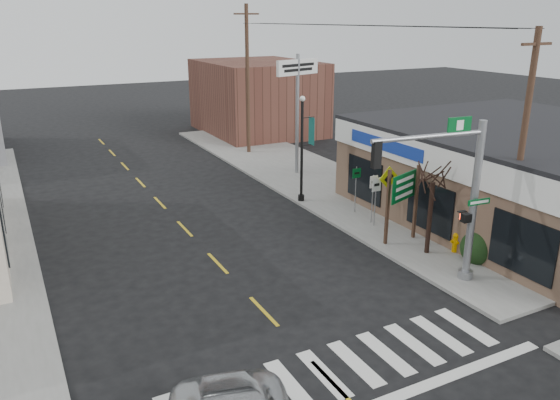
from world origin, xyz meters
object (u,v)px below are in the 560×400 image
lamp_post (303,141)px  utility_pole_far (248,79)px  guide_sign (403,195)px  utility_pole_near (521,153)px  traffic_signal_pole (461,187)px  bare_tree (434,169)px  fire_hydrant (455,242)px  dance_center_sign (297,85)px

lamp_post → utility_pole_far: bearing=63.5°
utility_pole_far → lamp_post: bearing=-92.8°
guide_sign → utility_pole_near: bearing=-87.7°
utility_pole_far → utility_pole_near: bearing=-80.7°
traffic_signal_pole → utility_pole_far: (1.76, 20.87, 1.47)m
guide_sign → bare_tree: (0.17, -1.41, 1.37)m
guide_sign → utility_pole_far: (0.95, 17.15, 2.91)m
guide_sign → lamp_post: 6.55m
fire_hydrant → lamp_post: lamp_post is taller
lamp_post → utility_pole_far: (1.92, 10.75, 1.88)m
dance_center_sign → bare_tree: (-1.13, -12.48, -1.76)m
fire_hydrant → bare_tree: bearing=155.1°
fire_hydrant → bare_tree: 3.13m
guide_sign → fire_hydrant: (1.17, -1.87, -1.56)m
lamp_post → bare_tree: 7.90m
guide_sign → bare_tree: 1.98m
bare_tree → utility_pole_far: 18.64m
dance_center_sign → guide_sign: bearing=-115.1°
fire_hydrant → utility_pole_near: utility_pole_near is taller
lamp_post → dance_center_sign: bearing=47.7°
traffic_signal_pole → utility_pole_far: utility_pole_far is taller
dance_center_sign → utility_pole_far: bearing=74.9°
guide_sign → fire_hydrant: guide_sign is taller
traffic_signal_pole → fire_hydrant: bearing=48.8°
traffic_signal_pole → utility_pole_far: bearing=91.1°
lamp_post → dance_center_sign: (2.27, 4.67, 2.10)m
guide_sign → traffic_signal_pole: bearing=-123.2°
traffic_signal_pole → bare_tree: 2.51m
guide_sign → dance_center_sign: dance_center_sign is taller
dance_center_sign → utility_pole_far: size_ratio=0.71×
bare_tree → fire_hydrant: bearing=-24.9°
fire_hydrant → dance_center_sign: (0.13, 12.94, 4.69)m
utility_pole_far → guide_sign: bearing=-85.8°
fire_hydrant → traffic_signal_pole: bearing=-137.1°
guide_sign → utility_pole_far: 17.42m
traffic_signal_pole → utility_pole_far: size_ratio=0.60×
traffic_signal_pole → guide_sign: bearing=83.6°
lamp_post → dance_center_sign: size_ratio=0.76×
traffic_signal_pole → bare_tree: bearing=72.9°
utility_pole_far → dance_center_sign: bearing=-79.4°
fire_hydrant → bare_tree: (-1.00, 0.46, 2.93)m
traffic_signal_pole → utility_pole_near: bearing=2.3°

